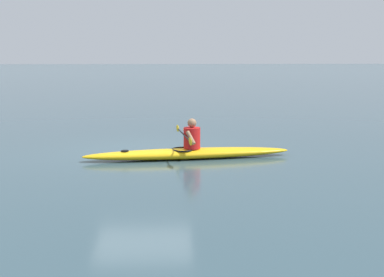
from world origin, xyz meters
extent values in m
plane|color=#334C56|center=(0.00, 0.00, 0.00)|extent=(160.00, 160.00, 0.00)
ellipsoid|color=#EAB214|center=(-1.12, 0.94, 0.12)|extent=(4.95, 1.23, 0.24)
torus|color=black|center=(-1.00, 0.96, 0.22)|extent=(0.60, 0.60, 0.04)
cylinder|color=black|center=(0.34, 1.14, 0.23)|extent=(0.18, 0.18, 0.02)
cylinder|color=red|center=(-1.22, 0.93, 0.49)|extent=(0.39, 0.39, 0.49)
sphere|color=#936B4C|center=(-1.22, 0.93, 0.85)|extent=(0.21, 0.21, 0.21)
cylinder|color=black|center=(-1.02, 0.96, 0.58)|extent=(0.28, 1.90, 0.03)
ellipsoid|color=gold|center=(-1.14, 1.90, 0.58)|extent=(0.09, 0.40, 0.17)
ellipsoid|color=gold|center=(-0.89, 0.01, 0.58)|extent=(0.09, 0.40, 0.17)
cylinder|color=#936B4C|center=(-1.17, 1.23, 0.55)|extent=(0.24, 0.26, 0.34)
cylinder|color=#936B4C|center=(-1.10, 0.65, 0.55)|extent=(0.20, 0.29, 0.34)
camera|label=1|loc=(-0.74, 12.95, 2.54)|focal=48.72mm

